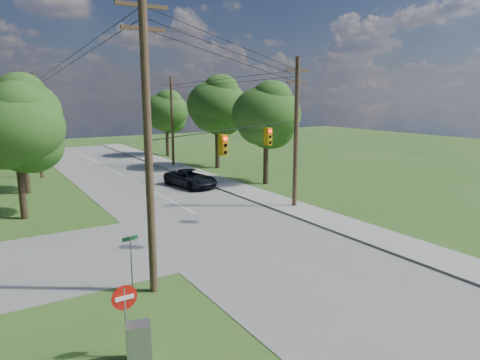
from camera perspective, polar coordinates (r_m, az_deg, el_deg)
ground at (r=20.09m, az=1.69°, el=-11.97°), size 140.00×140.00×0.00m
main_road at (r=25.04m, az=-0.82°, el=-7.17°), size 10.00×100.00×0.03m
sidewalk_east at (r=28.90m, az=10.68°, el=-4.76°), size 2.60×100.00×0.12m
pole_sw at (r=16.84m, az=-12.18°, el=5.25°), size 2.00×0.32×12.00m
pole_ne at (r=30.31m, az=7.49°, el=6.48°), size 2.00×0.32×10.50m
pole_north_e at (r=49.33m, az=-9.03°, el=7.81°), size 2.00×0.32×10.00m
pole_north_w at (r=45.77m, az=-25.38°, el=6.63°), size 2.00×0.32×10.00m
power_lines at (r=29.40m, az=-8.51°, el=13.50°), size 13.93×29.62×4.93m
traffic_signals at (r=23.70m, az=1.01°, el=5.36°), size 4.91×3.27×1.05m
tree_w_near at (r=30.53m, az=-27.74°, el=6.19°), size 6.00×6.00×8.40m
tree_w_mid at (r=38.54m, az=-27.28°, el=7.98°), size 6.40×6.40×9.22m
tree_e_near at (r=38.49m, az=3.53°, el=8.69°), size 6.20×6.20×8.81m
tree_e_mid at (r=47.23m, az=-3.09°, el=9.94°), size 6.60×6.60×9.64m
tree_e_far at (r=57.67m, az=-9.79°, el=9.03°), size 5.80×5.80×8.32m
car_main_north at (r=37.75m, az=-6.60°, el=0.23°), size 3.52×5.84×1.52m
control_cabinet at (r=13.94m, az=-13.33°, el=-20.46°), size 0.83×0.69×1.29m
do_not_enter_sign at (r=13.78m, az=-15.11°, el=-15.82°), size 0.79×0.08×2.36m
street_name_sign at (r=18.26m, az=-14.35°, el=-9.68°), size 0.69×0.16×2.31m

